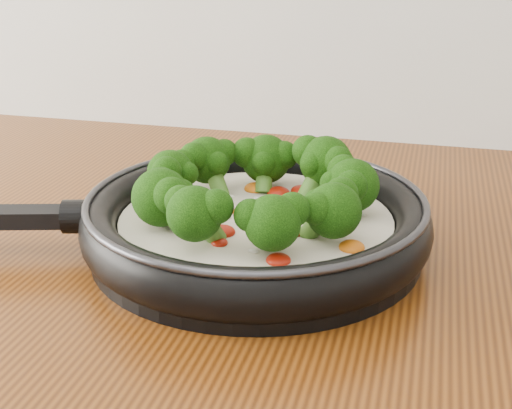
# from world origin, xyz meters

# --- Properties ---
(skillet) EXTENTS (0.59, 0.44, 0.10)m
(skillet) POSITION_xyz_m (0.02, 1.05, 0.94)
(skillet) COLOR black
(skillet) RESTS_ON counter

